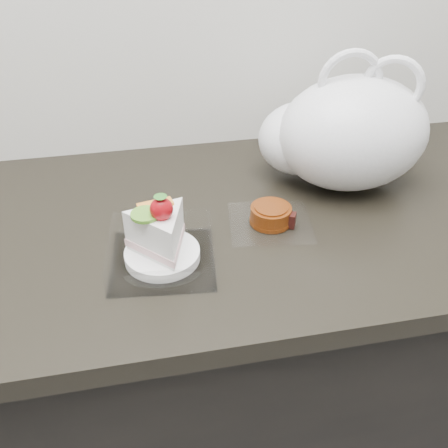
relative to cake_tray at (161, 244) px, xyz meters
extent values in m
cube|color=black|center=(-0.01, 0.11, -0.51)|extent=(2.00, 0.60, 0.86)
cube|color=black|center=(-0.01, 0.11, -0.06)|extent=(2.04, 0.64, 0.04)
cube|color=white|center=(0.00, 0.00, -0.03)|extent=(0.19, 0.19, 0.00)
cylinder|color=white|center=(0.00, 0.00, -0.02)|extent=(0.13, 0.13, 0.02)
ellipsoid|color=#A90B16|center=(0.00, -0.01, 0.08)|extent=(0.04, 0.03, 0.04)
cone|color=#2D7223|center=(0.00, -0.01, 0.09)|extent=(0.02, 0.02, 0.01)
cylinder|color=#5FA730|center=(-0.02, 0.00, 0.06)|extent=(0.05, 0.05, 0.01)
cube|color=orange|center=(0.00, 0.02, 0.06)|extent=(0.06, 0.03, 0.01)
cube|color=white|center=(0.21, 0.07, -0.04)|extent=(0.17, 0.16, 0.00)
cylinder|color=#692D0C|center=(0.21, 0.07, -0.02)|extent=(0.08, 0.08, 0.03)
cylinder|color=#692D0C|center=(0.21, 0.07, -0.03)|extent=(0.08, 0.08, 0.01)
cylinder|color=#692D0C|center=(0.21, 0.07, 0.00)|extent=(0.06, 0.06, 0.00)
cube|color=black|center=(0.24, 0.05, -0.02)|extent=(0.03, 0.03, 0.03)
ellipsoid|color=white|center=(0.40, 0.18, 0.08)|extent=(0.36, 0.31, 0.23)
ellipsoid|color=white|center=(0.31, 0.23, 0.05)|extent=(0.21, 0.20, 0.15)
torus|color=white|center=(0.38, 0.19, 0.18)|extent=(0.13, 0.03, 0.12)
torus|color=white|center=(0.46, 0.17, 0.18)|extent=(0.11, 0.07, 0.11)
camera|label=1|loc=(-0.02, -0.66, 0.50)|focal=40.00mm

